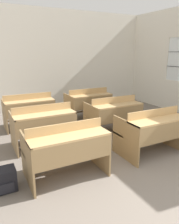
# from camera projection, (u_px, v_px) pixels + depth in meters

# --- Properties ---
(wall_back) EXTENTS (7.10, 0.06, 3.14)m
(wall_back) POSITION_uv_depth(u_px,v_px,m) (46.00, 61.00, 6.90)
(wall_back) COLOR white
(wall_back) RESTS_ON ground_plane
(bench_front_left) EXTENTS (1.17, 0.76, 0.86)m
(bench_front_left) POSITION_uv_depth(u_px,v_px,m) (66.00, 148.00, 3.26)
(bench_front_left) COLOR #93744A
(bench_front_left) RESTS_ON ground_plane
(bench_front_right) EXTENTS (1.17, 0.76, 0.86)m
(bench_front_right) POSITION_uv_depth(u_px,v_px,m) (152.00, 130.00, 4.02)
(bench_front_right) COLOR olive
(bench_front_right) RESTS_ON ground_plane
(bench_second_left) EXTENTS (1.17, 0.76, 0.86)m
(bench_second_left) POSITION_uv_depth(u_px,v_px,m) (43.00, 124.00, 4.34)
(bench_second_left) COLOR #9A7B51
(bench_second_left) RESTS_ON ground_plane
(bench_second_right) EXTENTS (1.17, 0.76, 0.86)m
(bench_second_right) POSITION_uv_depth(u_px,v_px,m) (114.00, 113.00, 5.08)
(bench_second_right) COLOR #95764C
(bench_second_right) RESTS_ON ground_plane
(bench_third_left) EXTENTS (1.17, 0.76, 0.86)m
(bench_third_left) POSITION_uv_depth(u_px,v_px,m) (29.00, 109.00, 5.45)
(bench_third_left) COLOR #95774D
(bench_third_left) RESTS_ON ground_plane
(bench_third_right) EXTENTS (1.17, 0.76, 0.86)m
(bench_third_right) POSITION_uv_depth(u_px,v_px,m) (88.00, 102.00, 6.17)
(bench_third_right) COLOR olive
(bench_third_right) RESTS_ON ground_plane
(schoolbag) EXTENTS (0.33, 0.27, 0.31)m
(schoolbag) POSITION_uv_depth(u_px,v_px,m) (4.00, 180.00, 2.99)
(schoolbag) COLOR black
(schoolbag) RESTS_ON ground_plane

